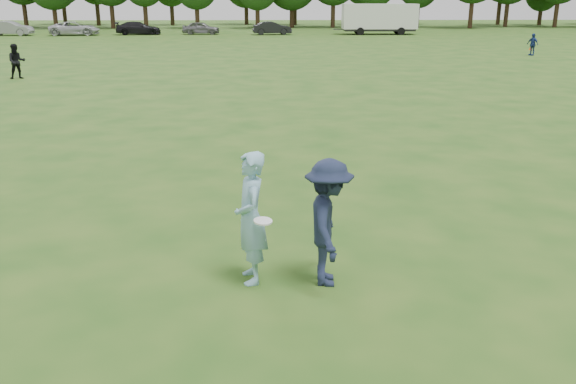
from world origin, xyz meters
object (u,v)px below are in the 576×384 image
player_far_a (17,61)px  car_e (201,28)px  car_b (10,28)px  thrower (251,218)px  defender (328,223)px  field_cone (531,48)px  cargo_trailer (379,18)px  car_c (75,28)px  player_far_b (532,44)px  car_d (138,28)px  car_f (272,28)px

player_far_a → car_e: 37.04m
car_b → thrower: bearing=-153.8°
defender → field_cone: size_ratio=6.40×
cargo_trailer → car_c: bearing=-178.3°
thrower → field_cone: bearing=142.5°
thrower → car_c: thrower is taller
player_far_a → car_b: 38.12m
car_c → cargo_trailer: 32.71m
defender → player_far_b: size_ratio=1.25×
car_d → field_cone: car_d is taller
player_far_b → car_c: bearing=-151.5°
car_d → car_e: size_ratio=1.19×
thrower → car_b: (-27.59, 58.78, -0.26)m
defender → car_b: 65.52m
player_far_a → cargo_trailer: (24.67, 36.31, 0.89)m
car_f → cargo_trailer: bearing=-96.0°
thrower → defender: (1.15, -0.10, -0.05)m
player_far_b → car_d: 41.03m
player_far_a → cargo_trailer: bearing=32.3°
thrower → player_far_a: bearing=-161.8°
defender → cargo_trailer: (10.65, 60.03, 0.81)m
player_far_b → car_e: (-26.38, 24.64, -0.09)m
car_b → car_d: car_b is taller
player_far_a → car_b: bearing=89.2°
car_b → car_f: bearing=-87.2°
player_far_b → car_f: bearing=-173.2°
defender → cargo_trailer: 60.97m
car_e → car_f: size_ratio=0.96×
player_far_a → car_f: size_ratio=0.42×
defender → field_cone: bearing=-23.2°
defender → car_e: defender is taller
defender → cargo_trailer: bearing=-7.5°
thrower → cargo_trailer: size_ratio=0.22×
field_cone → defender: bearing=-115.7°
car_d → car_f: 14.46m
car_d → car_c: bearing=90.3°
thrower → car_d: bearing=-177.0°
car_d → player_far_a: bearing=174.6°
car_b → car_e: bearing=-84.7°
car_e → field_cone: car_e is taller
car_b → field_cone: 51.61m
player_far_b → car_c: size_ratio=0.30×
player_far_a → car_e: player_far_a is taller
defender → player_far_a: 27.55m
car_d → defender: bearing=-173.2°
defender → car_b: (-28.74, 58.88, -0.21)m
player_far_b → car_e: player_far_b is taller
car_c → defender: bearing=-167.0°
cargo_trailer → car_e: bearing=179.0°
car_c → field_cone: bearing=-121.8°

